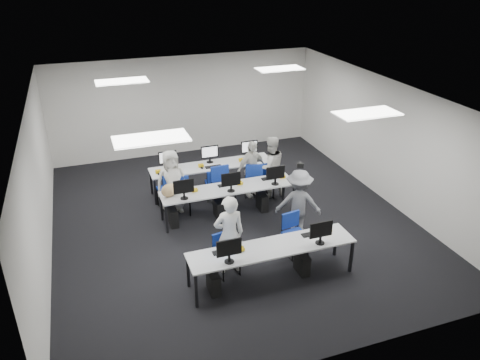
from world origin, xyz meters
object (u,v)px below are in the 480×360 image
object	(u,v)px
student_3	(251,169)
photographer	(298,203)
chair_5	(170,196)
chair_3	(223,194)
student_1	(270,167)
chair_2	(181,202)
desk_front	(272,249)
desk_mid	(229,190)
student_0	(229,235)
chair_1	(294,241)
chair_7	(254,184)
chair_0	(226,261)
chair_6	(214,189)
chair_4	(263,187)
student_2	(172,181)

from	to	relation	value
student_3	photographer	size ratio (longest dim) A/B	0.97
chair_5	chair_3	bearing A→B (deg)	-27.67
chair_5	student_1	size ratio (longest dim) A/B	0.61
chair_2	student_1	size ratio (longest dim) A/B	0.55
desk_front	chair_3	bearing A→B (deg)	89.68
desk_mid	student_0	xyz separation A→B (m)	(-0.67, -2.07, 0.14)
desk_mid	student_1	world-z (taller)	student_1
chair_1	photographer	xyz separation A→B (m)	(0.38, 0.66, 0.49)
student_1	photographer	world-z (taller)	student_1
desk_mid	chair_7	size ratio (longest dim) A/B	3.43
chair_0	student_1	world-z (taller)	student_1
chair_5	chair_6	size ratio (longest dim) A/B	1.19
chair_0	chair_1	bearing A→B (deg)	-6.08
chair_4	student_1	bearing A→B (deg)	6.43
desk_mid	student_2	distance (m)	1.38
desk_front	photographer	xyz separation A→B (m)	(1.17, 1.31, 0.09)
desk_mid	chair_5	size ratio (longest dim) A/B	3.27
chair_5	student_0	world-z (taller)	student_0
desk_mid	chair_4	size ratio (longest dim) A/B	3.85
chair_1	chair_3	world-z (taller)	chair_3
chair_1	student_3	xyz separation A→B (m)	(0.07, 2.73, 0.47)
chair_7	chair_1	bearing A→B (deg)	-72.96
desk_front	chair_4	xyz separation A→B (m)	(1.14, 3.22, -0.42)
chair_2	student_2	world-z (taller)	student_2
chair_2	chair_3	distance (m)	1.05
desk_front	student_2	size ratio (longest dim) A/B	2.05
chair_7	photographer	xyz separation A→B (m)	(0.23, -2.10, 0.48)
chair_7	student_2	world-z (taller)	student_2
desk_front	desk_mid	distance (m)	2.60
student_1	photographer	xyz separation A→B (m)	(-0.15, -1.95, -0.03)
chair_3	chair_4	xyz separation A→B (m)	(1.12, 0.11, -0.05)
chair_3	student_1	world-z (taller)	student_1
chair_6	student_3	world-z (taller)	student_3
chair_7	student_2	bearing A→B (deg)	-156.11
photographer	chair_1	bearing A→B (deg)	84.32
desk_front	student_1	size ratio (longest dim) A/B	2.00
chair_1	student_1	size ratio (longest dim) A/B	0.55
chair_0	chair_3	size ratio (longest dim) A/B	0.84
chair_3	student_0	size ratio (longest dim) A/B	0.60
chair_4	student_2	bearing A→B (deg)	173.76
photographer	chair_6	bearing A→B (deg)	-36.26
desk_mid	chair_1	bearing A→B (deg)	-68.02
student_0	chair_0	bearing A→B (deg)	33.11
desk_front	chair_7	distance (m)	3.55
student_3	photographer	world-z (taller)	photographer
chair_5	student_1	world-z (taller)	student_1
chair_6	desk_mid	bearing A→B (deg)	-76.79
chair_3	chair_0	bearing A→B (deg)	-109.64
desk_mid	student_0	distance (m)	2.18
chair_7	student_3	xyz separation A→B (m)	(-0.09, -0.03, 0.45)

